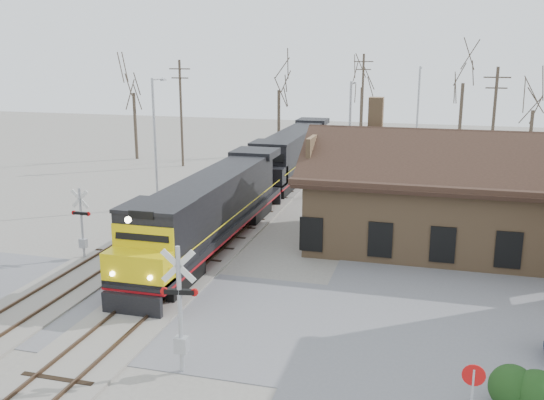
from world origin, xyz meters
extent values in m
plane|color=gray|center=(0.00, 0.00, 0.00)|extent=(140.00, 140.00, 0.00)
cube|color=slate|center=(0.00, 0.00, 0.01)|extent=(60.00, 9.00, 0.03)
cube|color=gray|center=(0.00, 15.00, 0.06)|extent=(3.40, 90.00, 0.12)
cube|color=#473323|center=(-0.72, 15.00, 0.17)|extent=(0.08, 90.00, 0.14)
cube|color=#473323|center=(0.72, 15.00, 0.17)|extent=(0.08, 90.00, 0.14)
cube|color=gray|center=(-4.50, 15.00, 0.06)|extent=(3.40, 90.00, 0.12)
cube|color=#473323|center=(-5.22, 15.00, 0.17)|extent=(0.08, 90.00, 0.14)
cube|color=#473323|center=(-3.78, 15.00, 0.17)|extent=(0.08, 90.00, 0.14)
cube|color=olive|center=(12.00, 12.00, 2.00)|extent=(14.00, 8.00, 4.00)
cube|color=black|center=(12.00, 12.00, 4.10)|extent=(15.20, 9.20, 0.30)
cube|color=black|center=(12.00, 9.70, 5.10)|extent=(15.00, 4.71, 2.66)
cube|color=black|center=(12.00, 14.30, 5.10)|extent=(15.00, 4.71, 2.66)
cube|color=olive|center=(8.00, 13.50, 6.80)|extent=(0.80, 0.80, 2.20)
cube|color=black|center=(0.00, 2.44, 0.51)|extent=(2.30, 3.69, 0.92)
cube|color=black|center=(0.00, 14.41, 0.51)|extent=(2.30, 3.69, 0.92)
cube|color=black|center=(0.00, 8.42, 1.24)|extent=(2.76, 18.43, 0.32)
cube|color=maroon|center=(0.00, 8.42, 1.04)|extent=(2.78, 18.43, 0.11)
cube|color=black|center=(0.00, 9.58, 2.67)|extent=(2.40, 13.36, 2.58)
cube|color=black|center=(0.00, 1.61, 2.67)|extent=(2.76, 2.58, 2.58)
cube|color=#DDC30B|center=(0.00, 0.04, 1.89)|extent=(2.76, 1.66, 1.29)
cube|color=black|center=(0.00, -0.89, 0.51)|extent=(2.58, 0.25, 0.92)
cylinder|color=#FFF2CC|center=(0.00, -0.81, 4.05)|extent=(0.26, 0.10, 0.26)
cube|color=black|center=(0.00, 21.36, 0.51)|extent=(2.30, 3.69, 0.92)
cube|color=black|center=(0.00, 33.34, 0.51)|extent=(2.30, 3.69, 0.92)
cube|color=black|center=(0.00, 27.35, 1.24)|extent=(2.76, 18.43, 0.32)
cube|color=maroon|center=(0.00, 27.35, 1.04)|extent=(2.78, 18.43, 0.11)
cube|color=black|center=(0.00, 28.50, 2.67)|extent=(2.40, 13.36, 2.58)
cube|color=black|center=(0.00, 20.53, 2.67)|extent=(2.76, 2.58, 2.58)
cube|color=black|center=(0.00, 18.97, 1.89)|extent=(2.76, 1.66, 1.29)
cube|color=black|center=(0.00, 18.04, 0.51)|extent=(2.58, 0.25, 0.92)
cylinder|color=#A5A8AD|center=(3.66, -4.33, 2.21)|extent=(0.15, 0.15, 4.41)
cube|color=silver|center=(3.66, -4.33, 3.75)|extent=(1.15, 0.23, 1.15)
cube|color=silver|center=(3.66, -4.33, 3.75)|extent=(1.15, 0.23, 1.15)
cube|color=black|center=(3.66, -4.33, 2.87)|extent=(1.00, 0.31, 0.17)
cylinder|color=#B20C0C|center=(3.17, -4.42, 2.87)|extent=(0.27, 0.12, 0.26)
cylinder|color=#B20C0C|center=(4.15, -4.25, 2.87)|extent=(0.27, 0.12, 0.26)
cube|color=#A5A8AD|center=(3.66, -4.33, 0.99)|extent=(0.44, 0.33, 0.55)
cylinder|color=#A5A8AD|center=(-5.77, 4.83, 1.87)|extent=(0.13, 0.13, 3.74)
cube|color=silver|center=(-5.77, 4.83, 3.18)|extent=(0.98, 0.05, 0.98)
cube|color=silver|center=(-5.77, 4.83, 3.18)|extent=(0.98, 0.05, 0.98)
cube|color=black|center=(-5.77, 4.83, 2.43)|extent=(0.84, 0.16, 0.14)
cylinder|color=#B20C0C|center=(-5.34, 4.82, 2.43)|extent=(0.23, 0.08, 0.22)
cylinder|color=#B20C0C|center=(-6.19, 4.83, 2.43)|extent=(0.23, 0.08, 0.22)
cube|color=#A5A8AD|center=(-5.77, 4.83, 0.84)|extent=(0.37, 0.28, 0.47)
cylinder|color=#B20C0C|center=(12.76, -5.37, 1.83)|extent=(0.64, 0.05, 0.64)
sphere|color=black|center=(14.01, -3.70, 0.69)|extent=(1.37, 1.37, 1.37)
sphere|color=black|center=(14.68, -3.91, 0.71)|extent=(1.41, 1.41, 1.41)
cylinder|color=#A5A8AD|center=(-6.71, 15.45, 4.35)|extent=(0.18, 0.18, 8.71)
cylinder|color=#A5A8AD|center=(-6.71, 16.35, 8.61)|extent=(0.12, 1.80, 0.12)
cube|color=#A5A8AD|center=(-6.71, 17.15, 8.51)|extent=(0.25, 0.50, 0.12)
cylinder|color=#A5A8AD|center=(5.27, 22.72, 4.15)|extent=(0.18, 0.18, 8.31)
cylinder|color=#A5A8AD|center=(5.27, 23.62, 8.21)|extent=(0.12, 1.80, 0.12)
cube|color=#A5A8AD|center=(5.27, 24.42, 8.11)|extent=(0.25, 0.50, 0.12)
cylinder|color=#A5A8AD|center=(9.62, 35.49, 4.54)|extent=(0.18, 0.18, 9.08)
cylinder|color=#A5A8AD|center=(9.62, 36.39, 8.98)|extent=(0.12, 1.80, 0.12)
cube|color=#A5A8AD|center=(9.62, 37.19, 8.88)|extent=(0.25, 0.50, 0.12)
cylinder|color=#382D23|center=(-11.19, 30.10, 4.82)|extent=(0.24, 0.24, 9.64)
cube|color=#382D23|center=(-11.19, 30.10, 8.84)|extent=(2.00, 0.10, 0.10)
cube|color=#382D23|center=(-11.19, 30.10, 8.04)|extent=(1.60, 0.10, 0.10)
cylinder|color=#382D23|center=(3.64, 43.32, 5.06)|extent=(0.24, 0.24, 10.12)
cube|color=#382D23|center=(3.64, 43.32, 9.32)|extent=(2.00, 0.10, 0.10)
cube|color=#382D23|center=(3.64, 43.32, 8.52)|extent=(1.60, 0.10, 0.10)
cylinder|color=#382D23|center=(15.59, 28.68, 4.63)|extent=(0.24, 0.24, 9.25)
cube|color=#382D23|center=(15.59, 28.68, 8.45)|extent=(2.00, 0.10, 0.10)
cube|color=#382D23|center=(15.59, 28.68, 7.65)|extent=(1.60, 0.10, 0.10)
cylinder|color=#382D23|center=(-17.16, 32.52, 3.23)|extent=(0.32, 0.32, 6.46)
cylinder|color=#382D23|center=(-4.22, 38.66, 3.28)|extent=(0.32, 0.32, 6.57)
cylinder|color=#382D23|center=(3.08, 47.30, 3.23)|extent=(0.32, 0.32, 6.46)
cylinder|color=#382D23|center=(13.52, 39.85, 3.72)|extent=(0.32, 0.32, 7.44)
cylinder|color=#382D23|center=(19.69, 38.16, 2.59)|extent=(0.32, 0.32, 5.19)
camera|label=1|loc=(11.35, -21.18, 10.46)|focal=40.00mm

